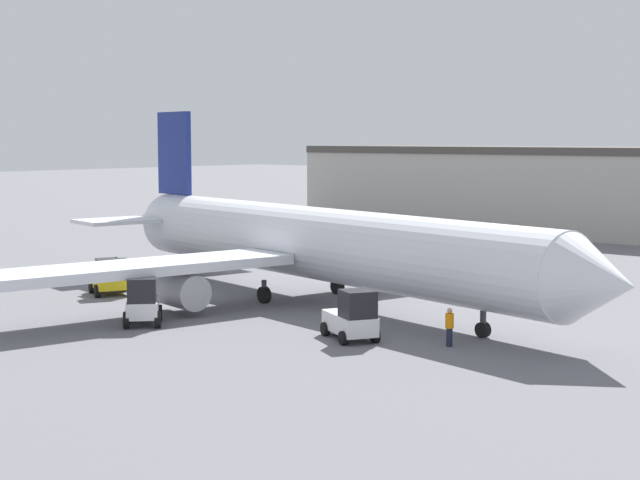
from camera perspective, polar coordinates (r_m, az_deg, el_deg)
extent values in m
plane|color=slate|center=(53.42, 0.00, -3.65)|extent=(400.00, 400.00, 0.00)
cylinder|color=silver|center=(52.98, 0.00, -0.21)|extent=(33.28, 10.53, 3.92)
cone|color=silver|center=(40.31, 16.03, -2.39)|extent=(3.85, 4.40, 3.84)
cone|color=silver|center=(68.69, -9.62, 1.12)|extent=(4.98, 4.52, 3.73)
cube|color=silver|center=(61.04, 6.69, -0.08)|extent=(7.17, 17.09, 0.50)
cube|color=silver|center=(48.97, -10.77, -1.63)|extent=(7.17, 17.09, 0.50)
cylinder|color=#ADADB2|center=(59.48, 4.96, -1.49)|extent=(3.70, 2.46, 1.81)
cylinder|color=#ADADB2|center=(50.33, -8.20, -2.89)|extent=(3.70, 2.46, 1.81)
cube|color=navy|center=(65.89, -8.48, 5.02)|extent=(3.81, 1.12, 5.45)
cube|color=silver|center=(68.30, -5.27, 1.48)|extent=(4.41, 5.32, 0.24)
cube|color=silver|center=(64.10, -11.78, 1.09)|extent=(4.41, 5.32, 0.24)
cylinder|color=#38383D|center=(44.63, 9.47, -4.82)|extent=(0.28, 0.28, 1.26)
cylinder|color=black|center=(44.68, 9.46, -5.17)|extent=(0.76, 0.48, 0.70)
cylinder|color=#38383D|center=(53.16, -3.27, -3.02)|extent=(0.28, 0.28, 1.26)
cylinder|color=black|center=(53.19, -3.27, -3.21)|extent=(0.95, 0.52, 0.90)
cylinder|color=#38383D|center=(56.17, 1.02, -2.52)|extent=(0.28, 0.28, 1.26)
cylinder|color=black|center=(56.20, 1.02, -2.71)|extent=(0.95, 0.52, 0.90)
cylinder|color=#1E2338|center=(42.57, 7.54, -5.63)|extent=(0.27, 0.27, 0.80)
cylinder|color=orange|center=(42.43, 7.55, -4.68)|extent=(0.37, 0.37, 0.64)
sphere|color=tan|center=(42.35, 7.56, -4.10)|extent=(0.23, 0.23, 0.23)
cube|color=silver|center=(47.71, -10.26, -3.93)|extent=(2.81, 2.74, 0.80)
cube|color=black|center=(46.87, -10.33, -2.89)|extent=(1.69, 1.70, 1.15)
cylinder|color=black|center=(46.97, -11.20, -4.60)|extent=(0.78, 0.75, 0.80)
cylinder|color=black|center=(46.89, -9.42, -4.58)|extent=(0.78, 0.75, 0.80)
cylinder|color=black|center=(48.67, -11.06, -4.23)|extent=(0.78, 0.75, 0.80)
cylinder|color=black|center=(48.59, -9.34, -4.21)|extent=(0.78, 0.75, 0.80)
cube|color=yellow|center=(57.34, -12.09, -2.39)|extent=(3.08, 2.77, 0.71)
cube|color=black|center=(56.53, -11.97, -1.62)|extent=(1.73, 1.98, 1.02)
cube|color=#333333|center=(57.65, -12.19, -1.39)|extent=(1.99, 1.86, 0.63)
cylinder|color=black|center=(56.36, -12.83, -2.91)|extent=(0.78, 0.58, 0.74)
cylinder|color=black|center=(56.72, -10.99, -2.82)|extent=(0.78, 0.58, 0.74)
cylinder|color=black|center=(58.08, -13.14, -2.66)|extent=(0.78, 0.58, 0.74)
cylinder|color=black|center=(58.43, -11.36, -2.57)|extent=(0.78, 0.58, 0.74)
cube|color=silver|center=(43.70, 1.75, -4.85)|extent=(3.44, 2.79, 0.83)
cube|color=black|center=(42.73, 2.20, -3.73)|extent=(1.84, 1.83, 1.18)
cylinder|color=black|center=(42.51, 1.39, -5.72)|extent=(0.68, 0.54, 0.62)
cylinder|color=black|center=(43.09, 3.22, -5.57)|extent=(0.68, 0.54, 0.62)
cylinder|color=black|center=(44.49, 0.31, -5.20)|extent=(0.68, 0.54, 0.62)
cylinder|color=black|center=(45.04, 2.08, -5.06)|extent=(0.68, 0.54, 0.62)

